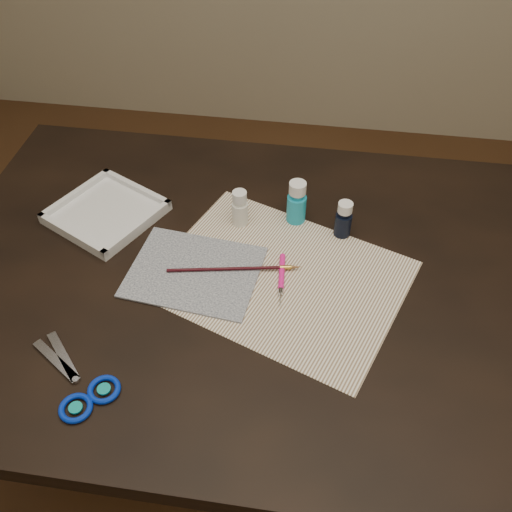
# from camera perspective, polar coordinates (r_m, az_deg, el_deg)

# --- Properties ---
(ground) EXTENTS (3.50, 3.50, 0.02)m
(ground) POSITION_cam_1_polar(r_m,az_deg,el_deg) (1.76, -0.00, -18.88)
(ground) COLOR #422614
(ground) RESTS_ON ground
(table) EXTENTS (1.30, 0.90, 0.75)m
(table) POSITION_cam_1_polar(r_m,az_deg,el_deg) (1.43, -0.00, -12.11)
(table) COLOR black
(table) RESTS_ON ground
(paper) EXTENTS (0.56, 0.50, 0.00)m
(paper) POSITION_cam_1_polar(r_m,az_deg,el_deg) (1.12, 2.40, -2.15)
(paper) COLOR white
(paper) RESTS_ON table
(canvas) EXTENTS (0.27, 0.23, 0.00)m
(canvas) POSITION_cam_1_polar(r_m,az_deg,el_deg) (1.13, -6.19, -1.56)
(canvas) COLOR black
(canvas) RESTS_ON paper
(paint_bottle_white) EXTENTS (0.04, 0.04, 0.08)m
(paint_bottle_white) POSITION_cam_1_polar(r_m,az_deg,el_deg) (1.21, -1.63, 4.83)
(paint_bottle_white) COLOR white
(paint_bottle_white) RESTS_ON table
(paint_bottle_cyan) EXTENTS (0.05, 0.05, 0.10)m
(paint_bottle_cyan) POSITION_cam_1_polar(r_m,az_deg,el_deg) (1.21, 4.09, 5.40)
(paint_bottle_cyan) COLOR #1AA1C5
(paint_bottle_cyan) RESTS_ON table
(paint_bottle_navy) EXTENTS (0.04, 0.04, 0.08)m
(paint_bottle_navy) POSITION_cam_1_polar(r_m,az_deg,el_deg) (1.19, 8.75, 3.65)
(paint_bottle_navy) COLOR black
(paint_bottle_navy) RESTS_ON table
(paintbrush) EXTENTS (0.27, 0.06, 0.01)m
(paintbrush) POSITION_cam_1_polar(r_m,az_deg,el_deg) (1.12, -2.14, -1.27)
(paintbrush) COLOR black
(paintbrush) RESTS_ON canvas
(craft_knife) EXTENTS (0.02, 0.14, 0.01)m
(craft_knife) POSITION_cam_1_polar(r_m,az_deg,el_deg) (1.11, 2.55, -2.40)
(craft_knife) COLOR #F71890
(craft_knife) RESTS_ON paper
(scissors) EXTENTS (0.24, 0.21, 0.01)m
(scissors) POSITION_cam_1_polar(r_m,az_deg,el_deg) (1.03, -18.48, -11.23)
(scissors) COLOR silver
(scissors) RESTS_ON table
(palette_tray) EXTENTS (0.27, 0.27, 0.02)m
(palette_tray) POSITION_cam_1_polar(r_m,az_deg,el_deg) (1.29, -14.77, 4.30)
(palette_tray) COLOR white
(palette_tray) RESTS_ON table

